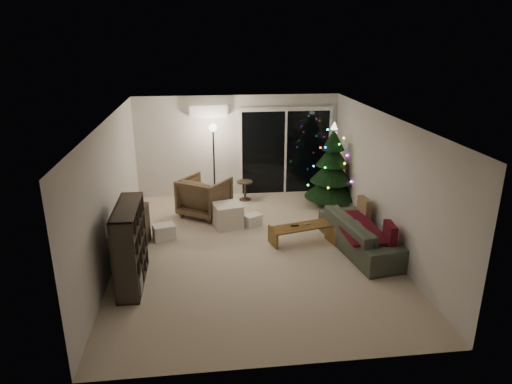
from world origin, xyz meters
TOP-DOWN VIEW (x-y plane):
  - room at (0.46, 1.49)m, footprint 6.50×7.51m
  - bookshelf at (-2.25, -0.99)m, footprint 0.46×1.38m
  - media_cabinet at (-2.25, 0.16)m, footprint 0.57×1.28m
  - stereo at (-2.25, 0.16)m, footprint 0.39×0.47m
  - armchair at (-0.87, 1.88)m, footprint 1.33×1.34m
  - ottoman at (-0.41, 1.16)m, footprint 0.67×0.67m
  - cardboard_box_a at (-1.70, 0.69)m, footprint 0.49×0.42m
  - cardboard_box_b at (0.12, 1.13)m, footprint 0.45×0.42m
  - side_table at (0.12, 2.76)m, footprint 0.44×0.44m
  - floor_lamp at (-0.62, 2.63)m, footprint 0.30×0.30m
  - sofa at (2.05, -0.24)m, footprint 1.17×2.29m
  - sofa_throw at (1.95, -0.24)m, footprint 0.68×1.58m
  - cushion_a at (2.30, 0.41)m, footprint 0.16×0.43m
  - cushion_b at (2.30, -0.89)m, footprint 0.16×0.43m
  - coffee_table at (0.98, 0.13)m, footprint 1.27×0.71m
  - remote_a at (0.83, 0.13)m, footprint 0.15×0.05m
  - remote_b at (1.08, 0.18)m, footprint 0.15×0.09m
  - christmas_tree at (2.11, 2.14)m, footprint 1.58×1.58m

SIDE VIEW (x-z plane):
  - cardboard_box_b at x=0.12m, z-range 0.00..0.25m
  - cardboard_box_a at x=-1.70m, z-range 0.00..0.30m
  - coffee_table at x=0.98m, z-range 0.00..0.38m
  - side_table at x=0.12m, z-range 0.00..0.48m
  - ottoman at x=-0.41m, z-range 0.00..0.50m
  - sofa at x=2.05m, z-range 0.00..0.64m
  - media_cabinet at x=-2.25m, z-range 0.00..0.78m
  - remote_a at x=0.83m, z-range 0.38..0.40m
  - remote_b at x=1.08m, z-range 0.38..0.40m
  - armchair at x=-0.87m, z-range 0.00..0.88m
  - sofa_throw at x=1.95m, z-range 0.44..0.49m
  - cushion_a at x=2.30m, z-range 0.37..0.79m
  - cushion_b at x=2.30m, z-range 0.37..0.79m
  - bookshelf at x=-2.25m, z-range 0.00..1.35m
  - stereo at x=-2.25m, z-range 0.78..0.94m
  - floor_lamp at x=-0.62m, z-range 0.00..1.88m
  - christmas_tree at x=2.11m, z-range 0.00..2.01m
  - room at x=0.46m, z-range -0.28..2.32m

